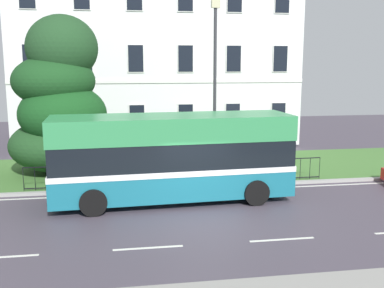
% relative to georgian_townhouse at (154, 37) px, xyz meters
% --- Properties ---
extents(ground_plane, '(60.00, 56.00, 0.18)m').
position_rel_georgian_townhouse_xyz_m(ground_plane, '(0.32, -16.47, -7.00)').
color(ground_plane, '#473F4B').
extents(georgian_townhouse, '(17.74, 10.70, 13.65)m').
position_rel_georgian_townhouse_xyz_m(georgian_townhouse, '(0.00, 0.00, 0.00)').
color(georgian_townhouse, white).
rests_on(georgian_townhouse, ground_plane).
extents(iron_verge_railing, '(12.65, 0.04, 0.97)m').
position_rel_georgian_townhouse_xyz_m(iron_verge_railing, '(-0.00, -13.39, -6.36)').
color(iron_verge_railing, black).
rests_on(iron_verge_railing, ground_plane).
extents(evergreen_tree, '(4.54, 4.61, 7.25)m').
position_rel_georgian_townhouse_xyz_m(evergreen_tree, '(-5.15, -10.39, -3.66)').
color(evergreen_tree, '#423328').
rests_on(evergreen_tree, ground_plane).
extents(single_decker_bus, '(9.09, 2.89, 3.29)m').
position_rel_georgian_townhouse_xyz_m(single_decker_bus, '(-0.47, -15.28, -5.26)').
color(single_decker_bus, '#19697E').
rests_on(single_decker_bus, ground_plane).
extents(street_lamp_post, '(0.36, 0.24, 7.73)m').
position_rel_georgian_townhouse_xyz_m(street_lamp_post, '(1.72, -12.41, -2.49)').
color(street_lamp_post, '#333338').
rests_on(street_lamp_post, ground_plane).
extents(litter_bin, '(0.47, 0.47, 1.08)m').
position_rel_georgian_townhouse_xyz_m(litter_bin, '(4.17, -12.65, -6.32)').
color(litter_bin, '#23472D').
rests_on(litter_bin, ground_plane).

